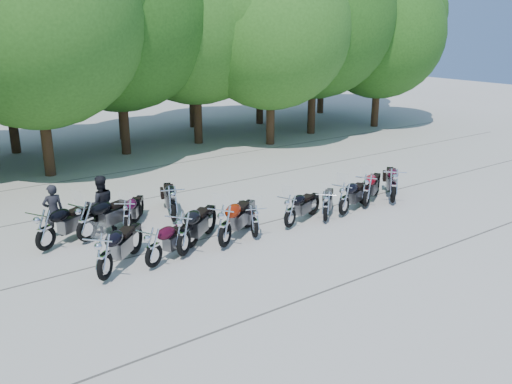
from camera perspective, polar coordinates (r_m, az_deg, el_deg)
ground at (r=15.88m, az=3.15°, el=-5.11°), size 90.00×90.00×0.00m
tree_3 at (r=23.36m, az=-22.50°, el=16.75°), size 8.70×8.70×10.67m
tree_4 at (r=26.39m, az=-14.52°, el=18.09°), size 9.13×9.13×11.20m
tree_5 at (r=28.25m, az=-6.50°, el=18.29°), size 9.04×9.04×11.10m
tree_6 at (r=27.86m, az=1.60°, el=16.84°), size 8.00×8.00×9.82m
tree_7 at (r=30.91m, az=6.16°, el=17.88°), size 8.79×8.79×10.79m
tree_8 at (r=33.76m, az=12.93°, el=15.95°), size 7.53×7.53×9.25m
tree_11 at (r=28.39m, az=-25.27°, el=14.63°), size 7.56×7.56×9.28m
tree_12 at (r=29.99m, az=-14.51°, el=16.19°), size 7.88×7.88×9.67m
tree_13 at (r=32.99m, az=-6.96°, el=17.20°), size 8.31×8.31×10.20m
tree_14 at (r=33.96m, az=0.41°, el=16.97°), size 8.02×8.02×9.84m
tree_15 at (r=38.44m, az=7.14°, el=18.67°), size 9.67×9.67×11.86m
motorcycle_0 at (r=13.65m, az=-15.71°, el=-6.48°), size 2.31×2.24×1.40m
motorcycle_1 at (r=14.09m, az=-10.77°, el=-5.67°), size 2.29×1.55×1.25m
motorcycle_2 at (r=14.60m, az=-7.66°, el=-4.26°), size 2.50×2.18×1.44m
motorcycle_3 at (r=15.03m, az=-3.31°, el=-3.49°), size 2.54×2.07×1.44m
motorcycle_4 at (r=15.77m, az=-0.17°, el=-3.01°), size 1.31×2.12×1.15m
motorcycle_5 at (r=16.53m, az=3.61°, el=-1.94°), size 2.25×1.41×1.22m
motorcycle_6 at (r=17.17m, az=7.37°, el=-1.42°), size 1.92×1.83×1.15m
motorcycle_7 at (r=17.78m, az=9.29°, el=-0.64°), size 2.36×1.45×1.28m
motorcycle_8 at (r=18.73m, az=11.60°, el=0.25°), size 2.38×1.86×1.33m
motorcycle_9 at (r=19.32m, az=14.29°, el=0.75°), size 2.34×2.33×1.43m
motorcycle_10 at (r=15.89m, az=-21.36°, el=-3.66°), size 2.49×1.84×1.38m
motorcycle_11 at (r=16.15m, az=-17.47°, el=-2.88°), size 2.57×1.62×1.39m
motorcycle_12 at (r=16.68m, az=-13.39°, el=-2.34°), size 1.73×2.00×1.15m
motorcycle_13 at (r=17.14m, az=-8.76°, el=-1.14°), size 1.57×2.52×1.37m
rider_0 at (r=16.94m, az=-20.55°, el=-1.87°), size 0.59×0.40×1.61m
rider_1 at (r=16.87m, az=-16.03°, el=-1.24°), size 0.94×0.78×1.76m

